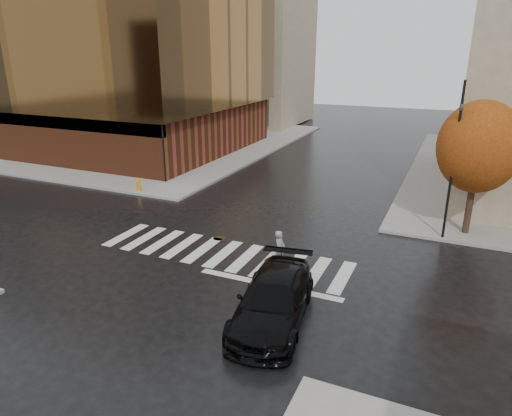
{
  "coord_description": "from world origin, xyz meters",
  "views": [
    {
      "loc": [
        9.06,
        -16.13,
        8.82
      ],
      "look_at": [
        1.11,
        1.66,
        2.0
      ],
      "focal_mm": 32.0,
      "sensor_mm": 36.0,
      "label": 1
    }
  ],
  "objects": [
    {
      "name": "sedan",
      "position": [
        4.08,
        -3.55,
        0.8
      ],
      "size": [
        3.08,
        5.78,
        1.6
      ],
      "primitive_type": "imported",
      "rotation": [
        0.0,
        0.0,
        0.16
      ],
      "color": "black",
      "rests_on": "ground"
    },
    {
      "name": "traffic_light_ne",
      "position": [
        9.0,
        6.3,
        4.38
      ],
      "size": [
        0.21,
        0.23,
        7.4
      ],
      "rotation": [
        0.0,
        0.0,
        3.49
      ],
      "color": "black",
      "rests_on": "sidewalk_ne"
    },
    {
      "name": "fire_hydrant",
      "position": [
        -9.34,
        6.5,
        0.58
      ],
      "size": [
        0.28,
        0.28,
        0.78
      ],
      "color": "orange",
      "rests_on": "sidewalk_nw"
    },
    {
      "name": "crosswalk",
      "position": [
        0.0,
        0.5,
        0.01
      ],
      "size": [
        12.0,
        3.0,
        0.01
      ],
      "primitive_type": "cube",
      "color": "silver",
      "rests_on": "ground"
    },
    {
      "name": "traffic_light_nw",
      "position": [
        -9.0,
        9.0,
        3.69
      ],
      "size": [
        0.18,
        0.16,
        6.37
      ],
      "rotation": [
        0.0,
        0.0,
        -1.79
      ],
      "color": "black",
      "rests_on": "sidewalk_nw"
    },
    {
      "name": "building_nw_far",
      "position": [
        -16.0,
        37.0,
        10.15
      ],
      "size": [
        14.0,
        12.0,
        20.0
      ],
      "primitive_type": "cube",
      "color": "gray",
      "rests_on": "sidewalk_nw"
    },
    {
      "name": "ground",
      "position": [
        0.0,
        0.0,
        0.0
      ],
      "size": [
        120.0,
        120.0,
        0.0
      ],
      "primitive_type": "plane",
      "color": "black",
      "rests_on": "ground"
    },
    {
      "name": "office_glass",
      "position": [
        -22.0,
        17.99,
        8.28
      ],
      "size": [
        27.0,
        19.0,
        16.0
      ],
      "color": "brown",
      "rests_on": "sidewalk_nw"
    },
    {
      "name": "sidewalk_nw",
      "position": [
        -21.0,
        21.0,
        0.07
      ],
      "size": [
        30.0,
        30.0,
        0.15
      ],
      "primitive_type": "cube",
      "color": "gray",
      "rests_on": "ground"
    },
    {
      "name": "tree_ne_a",
      "position": [
        10.0,
        7.4,
        4.46
      ],
      "size": [
        3.8,
        3.8,
        6.5
      ],
      "color": "#312115",
      "rests_on": "sidewalk_ne"
    },
    {
      "name": "manhole",
      "position": [
        -1.02,
        2.0,
        0.01
      ],
      "size": [
        0.66,
        0.66,
        0.01
      ],
      "primitive_type": "cylinder",
      "rotation": [
        0.0,
        0.0,
        -0.08
      ],
      "color": "#3F2E16",
      "rests_on": "ground"
    },
    {
      "name": "cyclist",
      "position": [
        3.02,
        -0.06,
        0.62
      ],
      "size": [
        1.6,
        0.62,
        1.82
      ],
      "rotation": [
        0.0,
        0.0,
        1.56
      ],
      "color": "maroon",
      "rests_on": "ground"
    }
  ]
}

